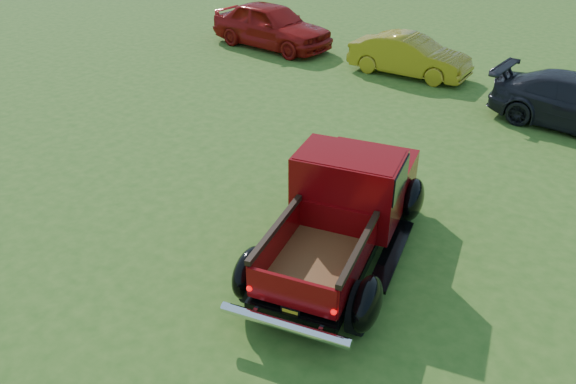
{
  "coord_description": "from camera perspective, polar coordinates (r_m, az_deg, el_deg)",
  "views": [
    {
      "loc": [
        4.72,
        -6.39,
        5.51
      ],
      "look_at": [
        0.26,
        0.2,
        0.87
      ],
      "focal_mm": 35.0,
      "sensor_mm": 36.0,
      "label": 1
    }
  ],
  "objects": [
    {
      "name": "pickup_truck",
      "position": [
        9.08,
        6.03,
        -1.16
      ],
      "size": [
        2.88,
        4.81,
        1.69
      ],
      "rotation": [
        0.0,
        0.0,
        0.2
      ],
      "color": "black",
      "rests_on": "ground"
    },
    {
      "name": "show_car_yellow",
      "position": [
        17.64,
        12.24,
        13.39
      ],
      "size": [
        3.61,
        1.29,
        1.18
      ],
      "primitive_type": "imported",
      "rotation": [
        0.0,
        0.0,
        1.58
      ],
      "color": "#A38515",
      "rests_on": "ground"
    },
    {
      "name": "ground",
      "position": [
        9.67,
        -1.96,
        -4.53
      ],
      "size": [
        120.0,
        120.0,
        0.0
      ],
      "primitive_type": "plane",
      "color": "#315819",
      "rests_on": "ground"
    },
    {
      "name": "show_car_red",
      "position": [
        20.15,
        -1.68,
        16.58
      ],
      "size": [
        4.58,
        2.19,
        1.51
      ],
      "primitive_type": "imported",
      "rotation": [
        0.0,
        0.0,
        1.48
      ],
      "color": "#9E110E",
      "rests_on": "ground"
    }
  ]
}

